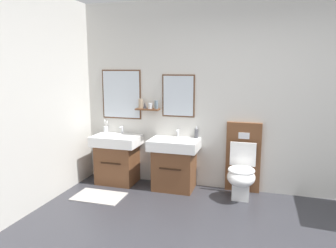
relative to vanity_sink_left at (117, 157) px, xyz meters
The scene contains 9 objects.
wall_back 2.27m from the vanity_sink_left, ahead, with size 5.49×0.27×2.71m.
bath_mat 0.72m from the vanity_sink_left, 90.00° to the right, with size 0.68×0.44×0.01m, color #9E9993.
vanity_sink_left is the anchor object (origin of this frame).
tap_on_left_sink 0.45m from the vanity_sink_left, 90.00° to the left, with size 0.03×0.13×0.11m.
vanity_sink_right 0.91m from the vanity_sink_left, ahead, with size 0.70×0.50×0.74m.
tap_on_right_sink 1.02m from the vanity_sink_left, 11.54° to the left, with size 0.03×0.13×0.11m.
toilet 1.87m from the vanity_sink_left, ahead, with size 0.48×0.62×1.00m.
toothbrush_cup 0.51m from the vanity_sink_left, 147.43° to the left, with size 0.07×0.07×0.20m.
soap_dispenser 1.27m from the vanity_sink_left, ahead, with size 0.06×0.06×0.17m.
Camera 1 is at (0.01, -2.38, 1.74)m, focal length 33.53 mm.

